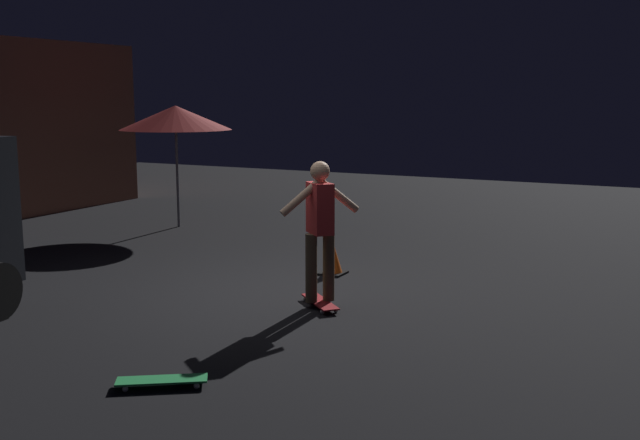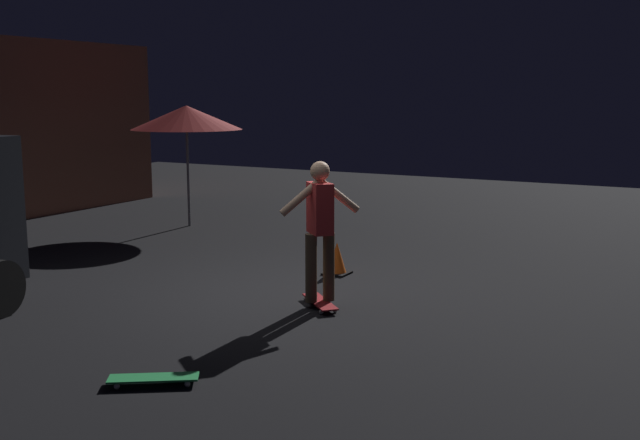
# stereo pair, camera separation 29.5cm
# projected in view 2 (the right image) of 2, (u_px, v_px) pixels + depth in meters

# --- Properties ---
(ground_plane) EXTENTS (28.00, 28.00, 0.00)m
(ground_plane) POSITION_uv_depth(u_px,v_px,m) (273.00, 294.00, 9.52)
(ground_plane) COLOR black
(patio_umbrella) EXTENTS (2.10, 2.10, 2.30)m
(patio_umbrella) POSITION_uv_depth(u_px,v_px,m) (186.00, 118.00, 14.14)
(patio_umbrella) COLOR slate
(patio_umbrella) RESTS_ON ground_plane
(skateboard_ridden) EXTENTS (0.68, 0.71, 0.07)m
(skateboard_ridden) POSITION_uv_depth(u_px,v_px,m) (320.00, 302.00, 8.95)
(skateboard_ridden) COLOR #AD1E23
(skateboard_ridden) RESTS_ON ground_plane
(skateboard_spare) EXTENTS (0.60, 0.76, 0.07)m
(skateboard_spare) POSITION_uv_depth(u_px,v_px,m) (153.00, 378.00, 6.54)
(skateboard_spare) COLOR green
(skateboard_spare) RESTS_ON ground_plane
(skater) EXTENTS (0.78, 0.73, 1.67)m
(skater) POSITION_uv_depth(u_px,v_px,m) (320.00, 221.00, 8.79)
(skater) COLOR brown
(skater) RESTS_ON skateboard_ridden
(traffic_cone) EXTENTS (0.34, 0.34, 0.46)m
(traffic_cone) POSITION_uv_depth(u_px,v_px,m) (337.00, 260.00, 10.54)
(traffic_cone) COLOR black
(traffic_cone) RESTS_ON ground_plane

